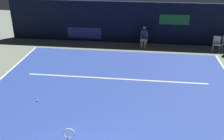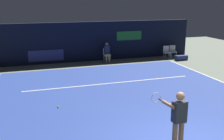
{
  "view_description": "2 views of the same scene",
  "coord_description": "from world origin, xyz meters",
  "px_view_note": "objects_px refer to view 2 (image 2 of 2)",
  "views": [
    {
      "loc": [
        1.19,
        -4.42,
        5.59
      ],
      "look_at": [
        -0.02,
        5.32,
        1.02
      ],
      "focal_mm": 42.3,
      "sensor_mm": 36.0,
      "label": 1
    },
    {
      "loc": [
        -3.95,
        -5.74,
        4.0
      ],
      "look_at": [
        -0.1,
        6.08,
        0.8
      ],
      "focal_mm": 44.0,
      "sensor_mm": 36.0,
      "label": 2
    }
  ],
  "objects_px": {
    "tennis_player": "(178,119)",
    "tennis_ball": "(58,107)",
    "equipment_bag": "(181,58)",
    "courtside_chair_far": "(167,51)",
    "courtside_chair_near": "(173,51)",
    "line_judge_on_chair": "(107,52)"
  },
  "relations": [
    {
      "from": "tennis_player",
      "to": "line_judge_on_chair",
      "type": "distance_m",
      "value": 11.28
    },
    {
      "from": "tennis_player",
      "to": "tennis_ball",
      "type": "relative_size",
      "value": 25.44
    },
    {
      "from": "courtside_chair_near",
      "to": "tennis_ball",
      "type": "height_order",
      "value": "courtside_chair_near"
    },
    {
      "from": "tennis_player",
      "to": "courtside_chair_near",
      "type": "xyz_separation_m",
      "value": [
        6.31,
        11.06,
        -0.49
      ]
    },
    {
      "from": "tennis_player",
      "to": "courtside_chair_far",
      "type": "xyz_separation_m",
      "value": [
        5.76,
        10.95,
        -0.49
      ]
    },
    {
      "from": "line_judge_on_chair",
      "to": "tennis_player",
      "type": "bearing_deg",
      "value": -97.58
    },
    {
      "from": "courtside_chair_near",
      "to": "equipment_bag",
      "type": "height_order",
      "value": "courtside_chair_near"
    },
    {
      "from": "tennis_player",
      "to": "equipment_bag",
      "type": "bearing_deg",
      "value": 57.5
    },
    {
      "from": "tennis_ball",
      "to": "equipment_bag",
      "type": "distance_m",
      "value": 10.91
    },
    {
      "from": "tennis_player",
      "to": "equipment_bag",
      "type": "relative_size",
      "value": 2.06
    },
    {
      "from": "courtside_chair_far",
      "to": "equipment_bag",
      "type": "height_order",
      "value": "courtside_chair_far"
    },
    {
      "from": "line_judge_on_chair",
      "to": "courtside_chair_far",
      "type": "distance_m",
      "value": 4.28
    },
    {
      "from": "line_judge_on_chair",
      "to": "courtside_chair_far",
      "type": "bearing_deg",
      "value": -3.01
    },
    {
      "from": "line_judge_on_chair",
      "to": "tennis_ball",
      "type": "height_order",
      "value": "line_judge_on_chair"
    },
    {
      "from": "tennis_ball",
      "to": "tennis_player",
      "type": "bearing_deg",
      "value": -57.89
    },
    {
      "from": "courtside_chair_near",
      "to": "courtside_chair_far",
      "type": "distance_m",
      "value": 0.56
    },
    {
      "from": "line_judge_on_chair",
      "to": "equipment_bag",
      "type": "relative_size",
      "value": 1.57
    },
    {
      "from": "courtside_chair_far",
      "to": "equipment_bag",
      "type": "xyz_separation_m",
      "value": [
        0.73,
        -0.77,
        -0.34
      ]
    },
    {
      "from": "tennis_ball",
      "to": "equipment_bag",
      "type": "relative_size",
      "value": 0.08
    },
    {
      "from": "line_judge_on_chair",
      "to": "courtside_chair_near",
      "type": "xyz_separation_m",
      "value": [
        4.83,
        -0.12,
        -0.18
      ]
    },
    {
      "from": "courtside_chair_near",
      "to": "courtside_chair_far",
      "type": "height_order",
      "value": "same"
    },
    {
      "from": "courtside_chair_far",
      "to": "tennis_ball",
      "type": "distance_m",
      "value": 10.79
    }
  ]
}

